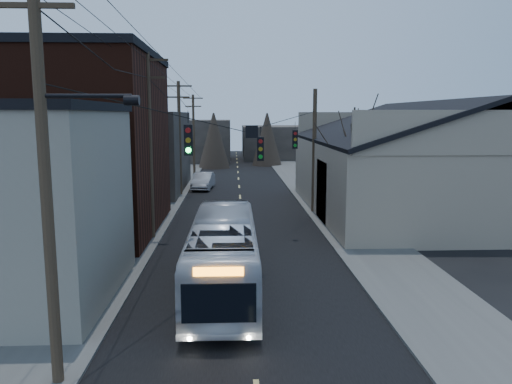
{
  "coord_description": "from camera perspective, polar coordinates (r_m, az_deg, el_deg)",
  "views": [
    {
      "loc": [
        -0.54,
        -8.93,
        6.77
      ],
      "look_at": [
        0.57,
        15.32,
        3.0
      ],
      "focal_mm": 35.0,
      "sensor_mm": 36.0,
      "label": 1
    }
  ],
  "objects": [
    {
      "name": "bus",
      "position": [
        19.37,
        -3.76,
        -7.1
      ],
      "size": [
        2.51,
        10.5,
        2.92
      ],
      "primitive_type": "imported",
      "rotation": [
        0.0,
        0.0,
        3.14
      ],
      "color": "silver",
      "rests_on": "ground"
    },
    {
      "name": "parked_car",
      "position": [
        45.95,
        -6.05,
        1.26
      ],
      "size": [
        2.05,
        4.77,
        1.53
      ],
      "primitive_type": "imported",
      "rotation": [
        0.0,
        0.0,
        -0.09
      ],
      "color": "#9EA0A5",
      "rests_on": "ground"
    },
    {
      "name": "building_left_far",
      "position": [
        45.93,
        -13.9,
        4.48
      ],
      "size": [
        9.0,
        14.0,
        7.0
      ],
      "primitive_type": "cube",
      "color": "#2E2825",
      "rests_on": "ground"
    },
    {
      "name": "sidewalk_right",
      "position": [
        40.13,
        7.53,
        -0.88
      ],
      "size": [
        4.0,
        110.0,
        0.12
      ],
      "primitive_type": "cube",
      "color": "#474744",
      "rests_on": "ground"
    },
    {
      "name": "building_far_left",
      "position": [
        74.23,
        -6.87,
        5.85
      ],
      "size": [
        10.0,
        12.0,
        6.0
      ],
      "primitive_type": "cube",
      "color": "#2E2825",
      "rests_on": "ground"
    },
    {
      "name": "sidewalk_left",
      "position": [
        39.95,
        -11.16,
        -1.01
      ],
      "size": [
        4.0,
        110.0,
        0.12
      ],
      "primitive_type": "cube",
      "color": "#474744",
      "rests_on": "ground"
    },
    {
      "name": "utility_lines",
      "position": [
        33.22,
        -7.09,
        5.63
      ],
      "size": [
        11.24,
        45.28,
        10.5
      ],
      "color": "#382B1E",
      "rests_on": "ground"
    },
    {
      "name": "building_far_right",
      "position": [
        79.4,
        2.85,
        5.73
      ],
      "size": [
        12.0,
        14.0,
        5.0
      ],
      "primitive_type": "cube",
      "color": "#2E2825",
      "rests_on": "ground"
    },
    {
      "name": "bare_tree",
      "position": [
        29.94,
        11.01,
        2.59
      ],
      "size": [
        0.4,
        0.4,
        7.2
      ],
      "primitive_type": "cone",
      "color": "black",
      "rests_on": "ground"
    },
    {
      "name": "building_brick",
      "position": [
        30.49,
        -20.77,
        4.93
      ],
      "size": [
        10.0,
        12.0,
        10.0
      ],
      "primitive_type": "cube",
      "color": "black",
      "rests_on": "ground"
    },
    {
      "name": "warehouse",
      "position": [
        36.76,
        19.03,
        1.98
      ],
      "size": [
        16.16,
        20.6,
        7.73
      ],
      "color": "gray",
      "rests_on": "ground"
    },
    {
      "name": "road_surface",
      "position": [
        39.52,
        -1.79,
        -1.03
      ],
      "size": [
        9.0,
        110.0,
        0.02
      ],
      "primitive_type": "cube",
      "color": "black",
      "rests_on": "ground"
    }
  ]
}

